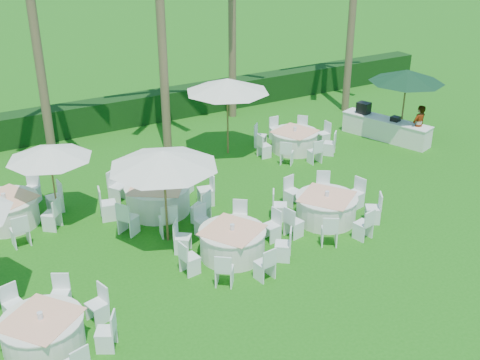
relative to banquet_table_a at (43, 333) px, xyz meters
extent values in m
plane|color=#196010|center=(4.98, 0.32, -0.40)|extent=(120.00, 120.00, 0.00)
cube|color=black|center=(4.98, 12.32, 0.20)|extent=(34.00, 1.00, 1.20)
cylinder|color=silver|center=(0.00, 0.00, -0.04)|extent=(1.67, 1.67, 0.72)
cylinder|color=silver|center=(0.00, 0.00, 0.33)|extent=(1.74, 1.74, 0.03)
cube|color=#FFAB86|center=(0.00, 0.00, 0.36)|extent=(1.89, 1.89, 0.01)
cylinder|color=silver|center=(0.00, 0.00, 0.44)|extent=(0.12, 0.12, 0.15)
cube|color=white|center=(1.26, 0.34, 0.03)|extent=(0.50, 0.50, 0.87)
cube|color=white|center=(0.65, 1.13, 0.03)|extent=(0.55, 0.55, 0.87)
cube|color=white|center=(-0.34, 1.26, 0.03)|extent=(0.50, 0.50, 0.87)
cube|color=white|center=(1.13, -0.65, 0.03)|extent=(0.55, 0.55, 0.87)
cylinder|color=silver|center=(5.20, 1.19, -0.03)|extent=(1.71, 1.71, 0.74)
cylinder|color=silver|center=(5.20, 1.19, 0.35)|extent=(1.78, 1.78, 0.03)
cube|color=#FFAB86|center=(5.20, 1.19, 0.38)|extent=(1.88, 1.88, 0.01)
cylinder|color=silver|center=(5.20, 1.19, 0.46)|extent=(0.12, 0.12, 0.16)
cube|color=white|center=(6.53, 1.36, 0.04)|extent=(0.46, 0.46, 0.89)
cube|color=white|center=(6.02, 2.25, 0.04)|extent=(0.58, 0.58, 0.89)
cube|color=white|center=(5.03, 2.52, 0.04)|extent=(0.46, 0.46, 0.89)
cube|color=white|center=(4.15, 2.01, 0.04)|extent=(0.58, 0.58, 0.89)
cube|color=white|center=(3.88, 1.03, 0.04)|extent=(0.46, 0.46, 0.89)
cube|color=white|center=(4.38, 0.14, 0.04)|extent=(0.58, 0.58, 0.89)
cube|color=white|center=(5.37, -0.13, 0.04)|extent=(0.46, 0.46, 0.89)
cube|color=white|center=(6.26, 0.38, 0.04)|extent=(0.58, 0.58, 0.89)
cylinder|color=silver|center=(8.51, 1.49, -0.03)|extent=(1.73, 1.73, 0.75)
cylinder|color=silver|center=(8.51, 1.49, 0.36)|extent=(1.81, 1.81, 0.03)
cube|color=#FFAB86|center=(8.51, 1.49, 0.39)|extent=(1.94, 1.94, 0.01)
cylinder|color=silver|center=(8.51, 1.49, 0.47)|extent=(0.12, 0.12, 0.16)
cube|color=white|center=(9.84, 1.76, 0.05)|extent=(0.50, 0.50, 0.90)
cube|color=white|center=(9.26, 2.62, 0.05)|extent=(0.58, 0.58, 0.90)
cube|color=white|center=(8.25, 2.82, 0.05)|extent=(0.50, 0.50, 0.90)
cube|color=white|center=(7.39, 2.24, 0.05)|extent=(0.58, 0.58, 0.90)
cube|color=white|center=(7.19, 1.23, 0.05)|extent=(0.50, 0.50, 0.90)
cube|color=white|center=(7.76, 0.36, 0.05)|extent=(0.58, 0.58, 0.90)
cube|color=white|center=(8.78, 0.16, 0.05)|extent=(0.50, 0.50, 0.90)
cube|color=white|center=(9.64, 0.74, 0.05)|extent=(0.58, 0.58, 0.90)
cylinder|color=silver|center=(0.39, 5.96, -0.01)|extent=(1.80, 1.80, 0.78)
cylinder|color=silver|center=(0.39, 5.96, 0.39)|extent=(1.88, 1.88, 0.03)
cube|color=#FFAB86|center=(0.39, 5.96, 0.42)|extent=(1.95, 1.95, 0.01)
cylinder|color=silver|center=(0.39, 5.96, 0.50)|extent=(0.13, 0.13, 0.17)
cube|color=white|center=(1.79, 6.04, 0.07)|extent=(0.46, 0.46, 0.94)
cube|color=white|center=(1.32, 7.01, 0.07)|extent=(0.62, 0.62, 0.94)
cube|color=white|center=(0.48, 4.55, 0.07)|extent=(0.46, 0.46, 0.94)
cube|color=white|center=(1.44, 5.03, 0.07)|extent=(0.62, 0.62, 0.94)
cylinder|color=silver|center=(4.49, 4.49, 0.01)|extent=(1.90, 1.90, 0.83)
cylinder|color=silver|center=(4.49, 4.49, 0.43)|extent=(1.98, 1.98, 0.03)
cube|color=#FFAB86|center=(4.49, 4.49, 0.46)|extent=(2.14, 2.14, 0.01)
cylinder|color=silver|center=(4.49, 4.49, 0.54)|extent=(0.13, 0.13, 0.18)
cube|color=white|center=(5.74, 5.30, 0.09)|extent=(0.64, 0.64, 0.99)
cube|color=white|center=(4.80, 5.95, 0.09)|extent=(0.55, 0.55, 0.99)
cube|color=white|center=(3.68, 5.74, 0.09)|extent=(0.64, 0.64, 0.99)
cube|color=white|center=(3.04, 4.80, 0.09)|extent=(0.55, 0.55, 0.99)
cube|color=white|center=(3.25, 3.68, 0.09)|extent=(0.64, 0.64, 0.99)
cube|color=white|center=(4.18, 3.04, 0.09)|extent=(0.55, 0.55, 0.99)
cube|color=white|center=(5.30, 3.25, 0.09)|extent=(0.64, 0.64, 0.99)
cube|color=white|center=(5.95, 4.18, 0.09)|extent=(0.55, 0.55, 0.99)
cylinder|color=silver|center=(10.83, 6.44, -0.04)|extent=(1.69, 1.69, 0.73)
cylinder|color=silver|center=(10.83, 6.44, 0.34)|extent=(1.76, 1.76, 0.03)
cube|color=#FFAB86|center=(10.83, 6.44, 0.37)|extent=(1.76, 1.76, 0.01)
cylinder|color=silver|center=(10.83, 6.44, 0.45)|extent=(0.12, 0.12, 0.16)
cube|color=white|center=(12.15, 6.40, 0.04)|extent=(0.42, 0.42, 0.88)
cube|color=white|center=(11.78, 7.34, 0.04)|extent=(0.58, 0.58, 0.88)
cube|color=white|center=(10.86, 7.75, 0.04)|extent=(0.42, 0.42, 0.88)
cube|color=white|center=(9.92, 7.39, 0.04)|extent=(0.58, 0.58, 0.88)
cube|color=white|center=(9.51, 6.47, 0.04)|extent=(0.42, 0.42, 0.88)
cube|color=white|center=(9.87, 5.53, 0.04)|extent=(0.58, 0.58, 0.88)
cube|color=white|center=(10.79, 5.12, 0.04)|extent=(0.42, 0.42, 0.88)
cube|color=white|center=(11.73, 5.48, 0.04)|extent=(0.58, 0.58, 0.88)
cylinder|color=brown|center=(4.04, 2.79, 0.89)|extent=(0.06, 0.06, 2.58)
cone|color=silver|center=(4.04, 2.79, 2.05)|extent=(2.96, 2.96, 0.46)
sphere|color=brown|center=(4.04, 2.79, 2.21)|extent=(0.10, 0.10, 0.10)
cylinder|color=brown|center=(1.72, 5.46, 0.74)|extent=(0.05, 0.05, 2.28)
cone|color=silver|center=(1.72, 5.46, 1.76)|extent=(2.41, 2.41, 0.41)
sphere|color=brown|center=(1.72, 5.46, 1.90)|extent=(0.09, 0.09, 0.09)
cylinder|color=brown|center=(8.55, 7.46, 0.97)|extent=(0.07, 0.07, 2.74)
cone|color=silver|center=(8.55, 7.46, 2.20)|extent=(3.05, 3.05, 0.49)
sphere|color=brown|center=(8.55, 7.46, 2.37)|extent=(0.11, 0.11, 0.11)
cylinder|color=brown|center=(15.10, 5.32, 0.94)|extent=(0.06, 0.06, 2.68)
cone|color=black|center=(15.10, 5.32, 2.15)|extent=(2.85, 2.85, 0.48)
sphere|color=brown|center=(15.10, 5.32, 2.31)|extent=(0.11, 0.11, 0.11)
cube|color=silver|center=(14.61, 5.62, 0.00)|extent=(1.79, 3.58, 0.80)
cube|color=white|center=(14.61, 5.62, 0.41)|extent=(1.84, 3.64, 0.04)
cube|color=black|center=(14.27, 6.63, 0.65)|extent=(0.53, 0.59, 0.44)
cube|color=black|center=(14.72, 5.29, 0.52)|extent=(0.39, 0.39, 0.18)
imported|color=gray|center=(15.07, 4.42, 0.42)|extent=(0.63, 0.44, 1.65)
cylinder|color=brown|center=(2.78, 10.31, 3.59)|extent=(0.32, 0.32, 7.97)
cylinder|color=brown|center=(6.82, 9.08, 4.70)|extent=(0.32, 0.32, 10.20)
cylinder|color=brown|center=(10.78, 11.06, 4.18)|extent=(0.32, 0.32, 9.16)
camera|label=1|loc=(-1.45, -10.69, 8.19)|focal=45.00mm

